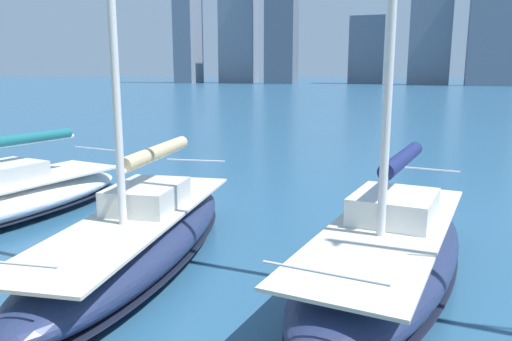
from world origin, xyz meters
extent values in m
cube|color=slate|center=(-17.85, -153.03, 17.18)|extent=(13.07, 7.10, 34.35)
cube|color=slate|center=(18.18, -167.91, 10.75)|extent=(11.16, 6.58, 21.50)
cube|color=slate|center=(43.49, -154.47, 24.25)|extent=(9.46, 6.99, 48.50)
cube|color=gray|center=(60.80, -161.17, 20.79)|extent=(12.36, 6.65, 41.58)
cube|color=slate|center=(76.34, -154.20, 24.48)|extent=(6.64, 9.54, 48.97)
ellipsoid|color=navy|center=(-2.50, -7.44, 0.56)|extent=(3.67, 8.75, 1.12)
ellipsoid|color=black|center=(-2.50, -7.44, 0.25)|extent=(3.69, 8.79, 0.10)
cube|color=beige|center=(-2.50, -7.44, 1.15)|extent=(3.08, 7.68, 0.06)
cube|color=silver|center=(-2.57, -7.94, 1.45)|extent=(1.79, 2.05, 0.55)
cylinder|color=silver|center=(-2.65, -8.58, 2.23)|extent=(0.57, 3.55, 0.12)
cylinder|color=navy|center=(-2.65, -8.58, 2.35)|extent=(0.74, 3.29, 0.32)
cylinder|color=silver|center=(-2.01, -3.57, 1.67)|extent=(1.69, 0.26, 0.04)
cylinder|color=silver|center=(-2.99, -11.22, 1.67)|extent=(1.95, 0.29, 0.04)
ellipsoid|color=navy|center=(2.65, -6.52, 0.55)|extent=(3.50, 9.03, 1.10)
ellipsoid|color=black|center=(2.65, -6.52, 0.25)|extent=(3.52, 9.07, 0.10)
cube|color=beige|center=(2.65, -6.52, 1.13)|extent=(2.94, 7.93, 0.06)
cube|color=silver|center=(2.72, -7.05, 1.44)|extent=(1.65, 2.11, 0.55)
cylinder|color=silver|center=(2.81, -7.70, 2.21)|extent=(0.62, 3.68, 0.12)
cylinder|color=#C6B284|center=(2.81, -7.70, 2.33)|extent=(0.78, 3.41, 0.32)
cylinder|color=silver|center=(2.10, -2.52, 1.65)|extent=(1.50, 0.24, 0.04)
cylinder|color=silver|center=(3.18, -10.44, 1.65)|extent=(1.73, 0.28, 0.04)
cube|color=silver|center=(8.32, -8.36, 1.32)|extent=(1.99, 2.30, 0.55)
cylinder|color=silver|center=(8.21, -9.05, 2.09)|extent=(0.75, 3.89, 0.12)
cylinder|color=#19606B|center=(8.21, -9.05, 2.21)|extent=(0.89, 3.61, 0.32)
cylinder|color=silver|center=(7.74, -11.96, 1.53)|extent=(2.09, 0.38, 0.04)
camera|label=1|loc=(-3.18, 2.35, 4.20)|focal=35.00mm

